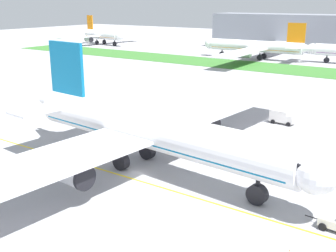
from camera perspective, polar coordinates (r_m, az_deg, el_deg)
ground_plane at (r=62.47m, az=-3.98°, el=-6.64°), size 600.00×600.00×0.00m
apron_taxi_line at (r=61.39m, az=-4.88°, el=-7.09°), size 280.00×0.36×0.01m
grass_median_strip at (r=160.12m, az=21.56°, el=6.61°), size 320.00×24.00×0.10m
airliner_foreground at (r=62.74m, az=-2.74°, el=-0.57°), size 56.01×89.35×17.97m
ground_crew_wingwalker_port at (r=67.34m, az=-10.03°, el=-4.22°), size 0.45×0.47×1.59m
traffic_cone_port_wing at (r=46.07m, az=16.07°, el=-15.98°), size 0.36×0.36×0.58m
service_truck_catering_van at (r=90.42m, az=15.13°, el=1.23°), size 5.11×2.52×2.87m
parked_airliner_far_left at (r=252.54m, az=-8.88°, el=12.06°), size 36.81×55.84×16.31m
parked_airliner_far_centre at (r=190.00m, az=11.92°, el=10.44°), size 50.12×79.80×15.93m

